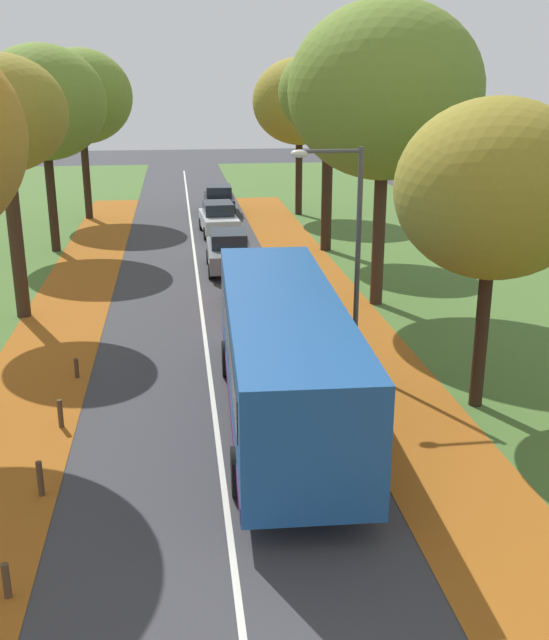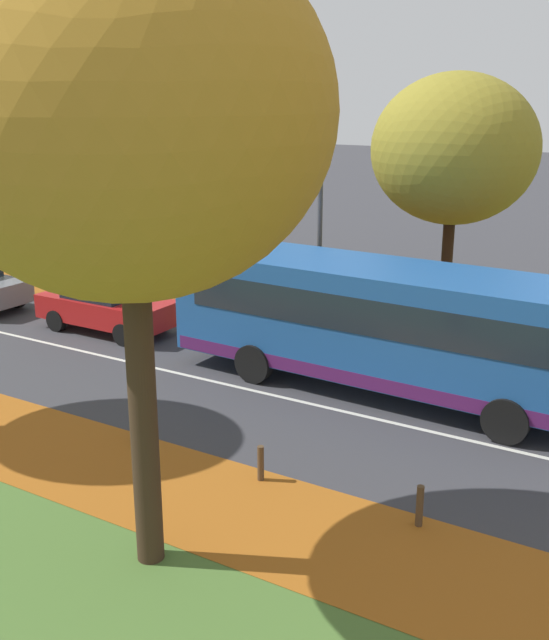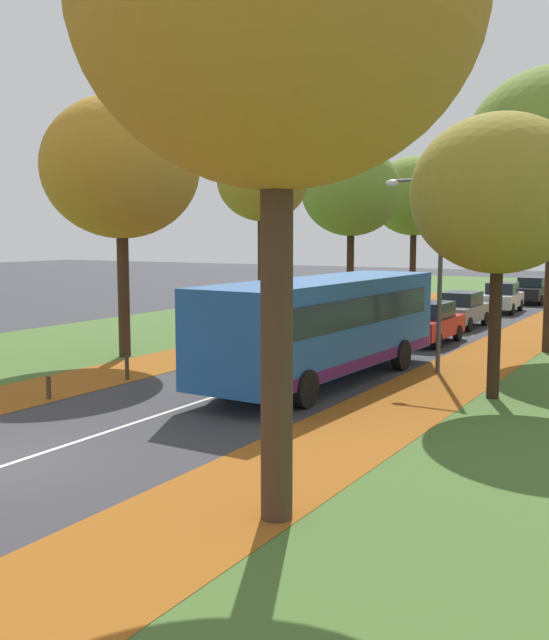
{
  "view_description": "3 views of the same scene",
  "coord_description": "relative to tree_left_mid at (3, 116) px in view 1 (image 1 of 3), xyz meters",
  "views": [
    {
      "loc": [
        -0.69,
        -5.85,
        7.67
      ],
      "look_at": [
        1.66,
        12.17,
        1.77
      ],
      "focal_mm": 42.0,
      "sensor_mm": 36.0,
      "label": 1
    },
    {
      "loc": [
        -13.85,
        3.85,
        6.74
      ],
      "look_at": [
        0.98,
        12.67,
        1.49
      ],
      "focal_mm": 42.0,
      "sensor_mm": 36.0,
      "label": 2
    },
    {
      "loc": [
        11.11,
        -9.2,
        4.28
      ],
      "look_at": [
        -0.6,
        10.91,
        1.58
      ],
      "focal_mm": 42.0,
      "sensor_mm": 36.0,
      "label": 3
    }
  ],
  "objects": [
    {
      "name": "car_silver_third_in_line",
      "position": [
        7.34,
        13.05,
        -5.72
      ],
      "size": [
        1.94,
        4.28,
        1.62
      ],
      "color": "#B7BABF",
      "rests_on": "ground"
    },
    {
      "name": "grass_verge_right",
      "position": [
        15.16,
        0.92,
        -6.53
      ],
      "size": [
        12.0,
        90.0,
        0.01
      ],
      "primitive_type": "cube",
      "color": "#476B2D",
      "rests_on": "ground"
    },
    {
      "name": "tree_right_far",
      "position": [
        12.06,
        8.66,
        0.48
      ],
      "size": [
        4.44,
        4.44,
        9.08
      ],
      "color": "black",
      "rests_on": "ground"
    },
    {
      "name": "tree_left_mid",
      "position": [
        0.0,
        0.0,
        0.0
      ],
      "size": [
        4.01,
        4.01,
        8.42
      ],
      "color": "#382619",
      "rests_on": "ground"
    },
    {
      "name": "car_grey_following",
      "position": [
        7.31,
        5.4,
        -5.72
      ],
      "size": [
        1.83,
        4.22,
        1.62
      ],
      "color": "slate",
      "rests_on": "ground"
    },
    {
      "name": "bollard_sixth",
      "position": [
        2.43,
        -5.82,
        -6.26
      ],
      "size": [
        0.12,
        0.12,
        0.55
      ],
      "primitive_type": "cylinder",
      "color": "#4C3823",
      "rests_on": "ground"
    },
    {
      "name": "tree_right_distant",
      "position": [
        12.33,
        18.27,
        -0.17
      ],
      "size": [
        5.31,
        5.31,
        8.78
      ],
      "color": "black",
      "rests_on": "ground"
    },
    {
      "name": "car_red_lead",
      "position": [
        7.7,
        -0.22,
        -5.72
      ],
      "size": [
        1.79,
        4.2,
        1.62
      ],
      "color": "#B21919",
      "rests_on": "ground"
    },
    {
      "name": "bollard_third",
      "position": [
        2.44,
        -14.79,
        -6.23
      ],
      "size": [
        0.12,
        0.12,
        0.6
      ],
      "primitive_type": "cylinder",
      "color": "#4C3823",
      "rests_on": "ground"
    },
    {
      "name": "tree_right_mid",
      "position": [
        12.15,
        -0.09,
        0.69
      ],
      "size": [
        6.39,
        6.39,
        10.12
      ],
      "color": "#382619",
      "rests_on": "ground"
    },
    {
      "name": "bus",
      "position": [
        7.54,
        -9.05,
        -4.83
      ],
      "size": [
        2.91,
        10.48,
        2.98
      ],
      "color": "#1E5199",
      "rests_on": "ground"
    },
    {
      "name": "leaf_litter_left",
      "position": [
        1.36,
        -5.08,
        -6.53
      ],
      "size": [
        2.8,
        60.0,
        0.0
      ],
      "primitive_type": "cube",
      "color": "#9E5619",
      "rests_on": "grass_verge_left"
    },
    {
      "name": "streetlamp_right",
      "position": [
        9.63,
        -6.04,
        -2.8
      ],
      "size": [
        1.89,
        0.28,
        6.0
      ],
      "color": "#47474C",
      "rests_on": "ground"
    },
    {
      "name": "leaf_litter_right",
      "position": [
        10.56,
        -5.08,
        -6.53
      ],
      "size": [
        2.8,
        60.0,
        0.0
      ],
      "primitive_type": "cube",
      "color": "#9E5619",
      "rests_on": "grass_verge_right"
    },
    {
      "name": "bollard_fourth",
      "position": [
        2.46,
        -11.8,
        -6.17
      ],
      "size": [
        0.12,
        0.12,
        0.72
      ],
      "primitive_type": "cylinder",
      "color": "#4C3823",
      "rests_on": "ground"
    },
    {
      "name": "car_black_fourth_in_line",
      "position": [
        7.72,
        19.27,
        -5.72
      ],
      "size": [
        1.87,
        4.24,
        1.62
      ],
      "color": "black",
      "rests_on": "ground"
    },
    {
      "name": "tree_right_near",
      "position": [
        12.35,
        -8.86,
        -1.27
      ],
      "size": [
        4.5,
        4.5,
        7.31
      ],
      "color": "black",
      "rests_on": "ground"
    },
    {
      "name": "road_centre_line",
      "position": [
        5.96,
        0.92,
        -6.53
      ],
      "size": [
        0.12,
        80.0,
        0.01
      ],
      "primitive_type": "cube",
      "color": "silver",
      "rests_on": "ground"
    },
    {
      "name": "tree_left_distant",
      "position": [
        0.27,
        18.5,
        0.13
      ],
      "size": [
        5.64,
        5.64,
        9.23
      ],
      "color": "black",
      "rests_on": "ground"
    },
    {
      "name": "tree_left_far",
      "position": [
        -0.38,
        10.12,
        0.07
      ],
      "size": [
        5.53,
        5.53,
        9.11
      ],
      "color": "black",
      "rests_on": "ground"
    },
    {
      "name": "bollard_fifth",
      "position": [
        2.42,
        -8.81,
        -6.2
      ],
      "size": [
        0.12,
        0.12,
        0.68
      ],
      "primitive_type": "cylinder",
      "color": "#4C3823",
      "rests_on": "ground"
    }
  ]
}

